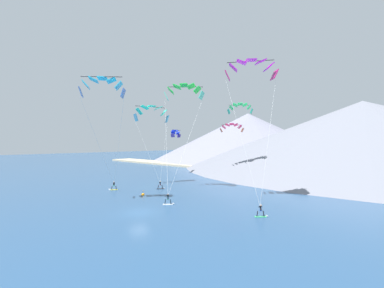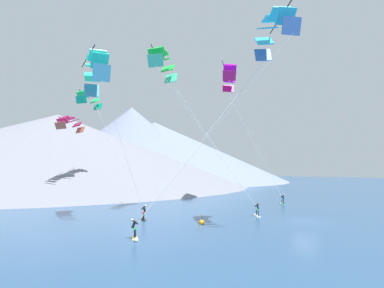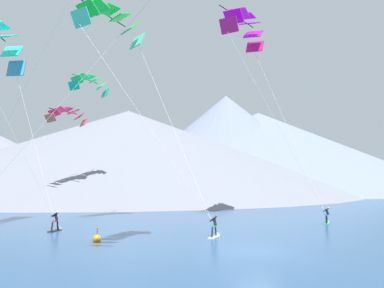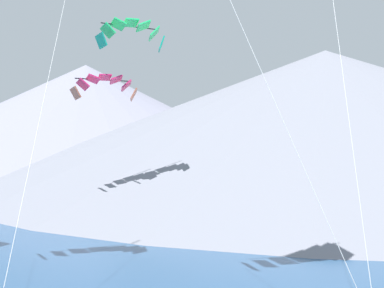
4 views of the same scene
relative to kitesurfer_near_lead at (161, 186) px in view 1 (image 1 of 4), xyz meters
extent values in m
plane|color=navy|center=(10.97, -12.96, -0.49)|extent=(400.00, 400.00, 0.00)
cube|color=black|center=(-0.14, -0.17, -0.45)|extent=(1.14, 1.45, 0.07)
cylinder|color=black|center=(-0.35, -0.51, -0.07)|extent=(0.23, 0.26, 0.71)
cylinder|color=black|center=(0.07, 0.16, -0.07)|extent=(0.23, 0.26, 0.71)
cube|color=red|center=(-0.14, -0.17, 0.33)|extent=(0.37, 0.35, 0.12)
cylinder|color=black|center=(-0.07, -0.21, 0.65)|extent=(0.43, 0.38, 0.61)
cylinder|color=black|center=(-0.22, -0.26, 0.82)|extent=(0.48, 0.34, 0.39)
cylinder|color=black|center=(-0.09, -0.06, 0.82)|extent=(0.48, 0.34, 0.39)
cylinder|color=black|center=(-0.31, -0.07, 0.79)|extent=(0.30, 0.46, 0.03)
sphere|color=beige|center=(0.03, -0.28, 1.03)|extent=(0.22, 0.22, 0.22)
cone|color=white|center=(0.33, 0.56, -0.39)|extent=(0.46, 0.45, 0.36)
cube|color=white|center=(10.57, -7.57, -0.45)|extent=(1.30, 1.36, 0.07)
cylinder|color=#14232D|center=(10.31, -7.87, -0.07)|extent=(0.25, 0.25, 0.71)
cylinder|color=#14232D|center=(10.84, -7.28, -0.07)|extent=(0.25, 0.25, 0.71)
cube|color=#33B266|center=(10.57, -7.57, 0.32)|extent=(0.37, 0.37, 0.12)
cylinder|color=#14232D|center=(10.62, -7.62, 0.64)|extent=(0.40, 0.39, 0.60)
cylinder|color=#14232D|center=(10.47, -7.63, 0.81)|extent=(0.43, 0.40, 0.39)
cylinder|color=#14232D|center=(10.63, -7.46, 0.81)|extent=(0.43, 0.40, 0.39)
cylinder|color=black|center=(10.41, -7.43, 0.78)|extent=(0.37, 0.41, 0.03)
sphere|color=brown|center=(10.70, -7.68, 1.03)|extent=(0.22, 0.22, 0.22)
cone|color=white|center=(11.16, -6.93, -0.39)|extent=(0.47, 0.46, 0.36)
cube|color=yellow|center=(-5.95, -6.95, -0.45)|extent=(1.12, 1.46, 0.07)
cylinder|color=black|center=(-5.75, -6.61, -0.07)|extent=(0.22, 0.26, 0.71)
cylinder|color=black|center=(-6.16, -7.29, -0.07)|extent=(0.22, 0.26, 0.71)
cube|color=#33B266|center=(-5.95, -6.95, 0.32)|extent=(0.37, 0.35, 0.12)
cylinder|color=black|center=(-6.04, -6.90, 0.64)|extent=(0.46, 0.39, 0.60)
cylinder|color=black|center=(-5.89, -6.85, 0.81)|extent=(0.48, 0.33, 0.39)
cylinder|color=black|center=(-6.01, -7.04, 0.81)|extent=(0.48, 0.33, 0.39)
cylinder|color=black|center=(-5.80, -7.04, 0.78)|extent=(0.29, 0.46, 0.03)
sphere|color=beige|center=(-6.17, -6.82, 1.00)|extent=(0.22, 0.22, 0.22)
cone|color=white|center=(-6.40, -7.69, -0.39)|extent=(0.46, 0.44, 0.36)
cube|color=#33B266|center=(23.70, -3.92, -0.45)|extent=(1.33, 1.33, 0.07)
cylinder|color=black|center=(23.42, -4.20, -0.08)|extent=(0.24, 0.24, 0.69)
cylinder|color=black|center=(23.97, -3.64, -0.08)|extent=(0.24, 0.24, 0.69)
cube|color=blue|center=(23.70, -3.92, 0.31)|extent=(0.36, 0.36, 0.12)
cylinder|color=black|center=(23.75, -3.98, 0.62)|extent=(0.41, 0.41, 0.59)
cylinder|color=black|center=(23.60, -3.99, 0.79)|extent=(0.41, 0.41, 0.38)
cylinder|color=black|center=(23.76, -3.83, 0.79)|extent=(0.41, 0.41, 0.38)
cylinder|color=black|center=(23.55, -3.78, 0.76)|extent=(0.39, 0.39, 0.03)
sphere|color=tan|center=(23.84, -4.06, 0.99)|extent=(0.21, 0.21, 0.21)
cone|color=white|center=(24.31, -3.31, -0.39)|extent=(0.47, 0.47, 0.36)
cube|color=teal|center=(-6.30, -1.67, 13.96)|extent=(1.75, 0.99, 1.61)
cube|color=#26EFBE|center=(-6.13, -0.94, 15.32)|extent=(1.94, 1.56, 1.37)
cube|color=#26EFBE|center=(-5.77, 0.25, 16.25)|extent=(2.05, 1.94, 0.88)
cube|color=#26EFBE|center=(-5.27, 1.69, 16.58)|extent=(2.09, 2.08, 0.23)
cube|color=#26EFBE|center=(-4.73, 3.11, 16.25)|extent=(2.04, 2.02, 0.88)
cube|color=#26EFBE|center=(-4.25, 4.25, 15.32)|extent=(1.90, 1.71, 1.37)
cube|color=teal|center=(-3.91, 4.92, 13.96)|extent=(1.69, 1.18, 1.61)
cylinder|color=black|center=(-5.96, 1.93, 16.53)|extent=(2.01, 6.68, 0.10)
cylinder|color=silver|center=(-3.30, -0.94, 6.99)|extent=(6.03, 1.77, 12.41)
cylinder|color=silver|center=(-2.06, 2.48, 6.99)|extent=(3.55, 5.13, 12.41)
cube|color=#46CB9F|center=(1.44, 0.07, 17.66)|extent=(1.83, 1.74, 1.53)
cube|color=green|center=(2.03, 0.71, 18.79)|extent=(2.12, 2.01, 1.34)
cube|color=green|center=(2.97, 1.49, 19.54)|extent=(2.25, 2.21, 0.96)
cube|color=green|center=(4.12, 2.30, 19.80)|extent=(2.22, 2.31, 0.44)
cube|color=green|center=(5.32, 3.03, 19.54)|extent=(2.07, 2.30, 0.96)
cube|color=green|center=(6.41, 3.57, 18.79)|extent=(1.77, 2.22, 1.34)
cube|color=#46CB9F|center=(7.23, 3.86, 17.66)|extent=(1.36, 2.03, 1.53)
cylinder|color=black|center=(3.69, 2.96, 19.65)|extent=(5.17, 4.94, 0.10)
cylinder|color=silver|center=(5.86, -3.80, 8.89)|extent=(9.15, 7.30, 16.23)
cylinder|color=silver|center=(8.96, -1.77, 8.89)|extent=(2.94, 11.35, 16.23)
cube|color=#3B65B0|center=(5.33, -11.86, 16.12)|extent=(1.47, 1.49, 1.39)
cube|color=#2DBCD7|center=(4.84, -12.31, 17.25)|extent=(1.78, 1.84, 1.21)
cube|color=#2DBCD7|center=(4.12, -13.10, 18.02)|extent=(1.99, 2.03, 0.82)
cube|color=#2DBCD7|center=(3.31, -14.10, 18.29)|extent=(2.08, 2.04, 0.29)
cube|color=#2DBCD7|center=(2.55, -15.14, 18.02)|extent=(2.06, 1.93, 0.82)
cube|color=#2DBCD7|center=(1.97, -16.03, 17.25)|extent=(1.91, 1.66, 1.21)
cube|color=#3B65B0|center=(1.66, -16.62, 16.12)|extent=(1.65, 1.26, 1.39)
cylinder|color=black|center=(3.87, -14.53, 18.37)|extent=(4.20, 4.38, 0.10)
cylinder|color=silver|center=(-0.17, -9.42, 8.13)|extent=(11.31, 4.79, 14.71)
cylinder|color=silver|center=(-2.09, -11.90, 8.13)|extent=(7.47, 9.77, 14.71)
cube|color=#C31869|center=(15.79, 0.21, 19.16)|extent=(1.67, 2.13, 1.55)
cube|color=#CA0DD1|center=(16.56, 0.64, 20.36)|extent=(2.06, 2.38, 1.31)
cube|color=#CA0DD1|center=(17.59, 1.35, 21.15)|extent=(2.33, 2.50, 0.89)
cube|color=#CA0DD1|center=(18.75, 2.24, 21.43)|extent=(2.45, 2.51, 0.35)
cube|color=#CA0DD1|center=(19.87, 3.18, 21.15)|extent=(2.44, 2.42, 0.89)
cube|color=#CA0DD1|center=(20.78, 4.04, 20.36)|extent=(2.29, 2.20, 1.31)
cube|color=#C31869|center=(21.38, 4.69, 19.16)|extent=(1.98, 1.89, 1.55)
cylinder|color=black|center=(18.19, 2.93, 21.53)|extent=(6.22, 3.95, 0.10)
cylinder|color=silver|center=(19.55, -1.84, 9.61)|extent=(8.04, 3.93, 17.71)
cylinder|color=silver|center=(22.54, 0.56, 9.61)|extent=(2.07, 8.72, 17.71)
cube|color=#A55640|center=(-0.91, 20.95, 11.90)|extent=(1.65, 1.56, 1.23)
cube|color=#CE1E5A|center=(-0.43, 21.48, 12.74)|extent=(1.83, 1.76, 1.11)
cube|color=#CE1E5A|center=(0.31, 22.08, 13.29)|extent=(1.89, 1.91, 0.84)
cube|color=#CE1E5A|center=(1.20, 22.70, 13.48)|extent=(1.84, 1.99, 0.47)
cube|color=#CE1E5A|center=(2.14, 23.24, 13.29)|extent=(1.71, 1.99, 0.84)
cube|color=#CE1E5A|center=(3.01, 23.64, 12.74)|extent=(1.47, 1.96, 1.11)
cube|color=#A55640|center=(3.69, 23.86, 11.90)|extent=(1.16, 1.85, 1.23)
cylinder|color=black|center=(0.82, 23.31, 13.32)|extent=(4.04, 4.00, 0.10)
cube|color=#109E7C|center=(1.99, 20.22, 16.45)|extent=(1.65, 1.50, 1.34)
cube|color=#1FCD66|center=(2.40, 20.76, 17.43)|extent=(1.91, 1.76, 1.24)
cube|color=#1FCD66|center=(3.13, 21.43, 18.09)|extent=(2.01, 1.97, 0.94)
cube|color=#1FCD66|center=(4.07, 22.12, 18.32)|extent=(1.96, 2.08, 0.50)
cube|color=#1FCD66|center=(5.08, 22.72, 18.09)|extent=(1.79, 2.09, 0.94)
cube|color=#1FCD66|center=(5.98, 23.14, 17.43)|extent=(1.48, 2.02, 1.24)
cube|color=#109E7C|center=(6.63, 23.30, 16.45)|extent=(1.09, 1.85, 1.34)
cylinder|color=black|center=(3.66, 22.74, 18.15)|extent=(3.91, 4.13, 0.10)
cube|color=#4D399A|center=(-16.87, 21.02, 10.73)|extent=(1.25, 0.74, 1.07)
cube|color=#1328D6|center=(-16.77, 20.49, 11.56)|extent=(1.37, 1.07, 0.94)
cube|color=#1328D6|center=(-16.52, 19.71, 12.12)|extent=(1.43, 1.31, 0.67)
cube|color=#1328D6|center=(-16.15, 18.81, 12.32)|extent=(1.45, 1.40, 0.28)
cube|color=#1328D6|center=(-15.73, 17.94, 12.12)|extent=(1.41, 1.41, 0.67)
cube|color=#1328D6|center=(-15.32, 17.23, 11.56)|extent=(1.30, 1.28, 0.94)
cube|color=#4D399A|center=(-15.00, 16.80, 10.73)|extent=(1.15, 1.01, 1.07)
cylinder|color=black|center=(-15.70, 19.02, 12.40)|extent=(1.32, 4.47, 0.10)
sphere|color=orange|center=(2.50, -6.23, -0.33)|extent=(0.56, 0.56, 0.56)
cylinder|color=black|center=(2.50, -6.23, 0.17)|extent=(0.04, 0.04, 0.44)
cube|color=orange|center=(2.59, -6.23, 0.35)|extent=(0.18, 0.01, 0.12)
cube|color=#BCAD8E|center=(10.97, 39.07, -0.14)|extent=(180.00, 10.00, 0.70)
cube|color=#A89E8E|center=(12.44, 42.16, 1.75)|extent=(5.50, 5.72, 4.47)
cube|color=slate|center=(12.44, 42.16, 4.13)|extent=(5.73, 5.95, 0.30)
cube|color=beige|center=(21.10, 40.18, 1.63)|extent=(8.47, 4.59, 4.24)
cube|color=gray|center=(21.10, 40.18, 3.90)|extent=(8.81, 4.77, 0.30)
cone|color=slate|center=(20.58, 77.75, 11.70)|extent=(128.41, 128.41, 24.38)
cone|color=gray|center=(-30.70, 83.99, 11.66)|extent=(97.84, 97.84, 24.29)
camera|label=1|loc=(39.21, -32.80, 8.75)|focal=24.00mm
camera|label=2|loc=(-19.86, -26.80, 4.91)|focal=28.00mm
camera|label=3|loc=(-0.53, -32.66, 3.77)|focal=35.00mm
camera|label=4|loc=(22.00, -23.78, 7.81)|focal=50.00mm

